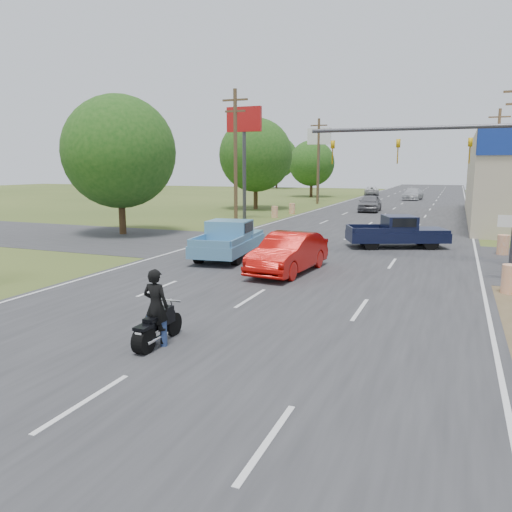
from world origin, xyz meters
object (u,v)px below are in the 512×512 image
at_px(motorcycle, 156,329).
at_px(rider, 156,310).
at_px(red_convertible, 288,253).
at_px(navy_pickup, 399,232).
at_px(distant_car_grey, 370,203).
at_px(distant_car_silver, 413,194).
at_px(blue_pickup, 230,239).
at_px(distant_car_white, 372,191).

relative_size(motorcycle, rider, 1.08).
xyz_separation_m(red_convertible, navy_pickup, (3.50, 8.50, 0.06)).
xyz_separation_m(motorcycle, distant_car_grey, (-1.40, 40.24, 0.39)).
height_order(red_convertible, distant_car_grey, distant_car_grey).
xyz_separation_m(motorcycle, navy_pickup, (3.76, 17.90, 0.43)).
bearing_deg(distant_car_grey, distant_car_silver, 81.18).
height_order(rider, distant_car_grey, rider).
xyz_separation_m(motorcycle, rider, (-0.00, 0.04, 0.46)).
xyz_separation_m(red_convertible, distant_car_silver, (0.70, 51.66, -0.04)).
distance_m(red_convertible, navy_pickup, 9.19).
distance_m(blue_pickup, navy_pickup, 9.51).
distance_m(red_convertible, motorcycle, 9.40).
xyz_separation_m(motorcycle, distant_car_silver, (0.96, 61.05, 0.33)).
distance_m(rider, blue_pickup, 12.14).
xyz_separation_m(navy_pickup, distant_car_silver, (-2.80, 43.16, -0.10)).
relative_size(rider, distant_car_white, 0.37).
relative_size(distant_car_grey, distant_car_silver, 0.92).
xyz_separation_m(rider, distant_car_silver, (0.96, 61.01, -0.13)).
distance_m(red_convertible, distant_car_white, 61.74).
height_order(rider, navy_pickup, rider).
bearing_deg(red_convertible, blue_pickup, 153.72).
height_order(distant_car_grey, distant_car_silver, distant_car_grey).
xyz_separation_m(motorcycle, blue_pickup, (-3.45, 11.69, 0.47)).
relative_size(red_convertible, rider, 2.72).
relative_size(red_convertible, motorcycle, 2.51).
bearing_deg(red_convertible, motorcycle, -86.17).
bearing_deg(navy_pickup, red_convertible, -44.82).
bearing_deg(navy_pickup, distant_car_grey, 170.57).
height_order(red_convertible, navy_pickup, navy_pickup).
relative_size(motorcycle, blue_pickup, 0.35).
bearing_deg(distant_car_silver, rider, -84.78).
relative_size(blue_pickup, distant_car_white, 1.16).
distance_m(rider, distant_car_silver, 61.02).
bearing_deg(red_convertible, distant_car_silver, 94.67).
relative_size(red_convertible, distant_car_silver, 0.92).
bearing_deg(blue_pickup, navy_pickup, 34.37).
height_order(motorcycle, distant_car_grey, distant_car_grey).
relative_size(motorcycle, distant_car_silver, 0.37).
height_order(distant_car_silver, distant_car_white, distant_car_silver).
height_order(red_convertible, distant_car_silver, red_convertible).
bearing_deg(motorcycle, distant_car_white, 94.81).
distance_m(motorcycle, distant_car_white, 71.07).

